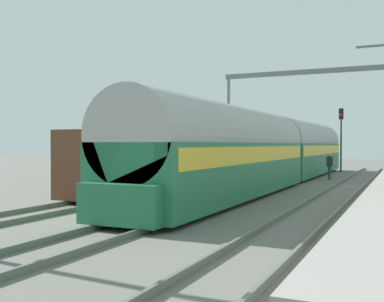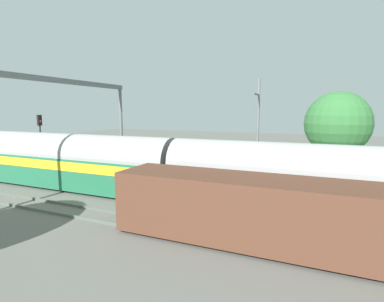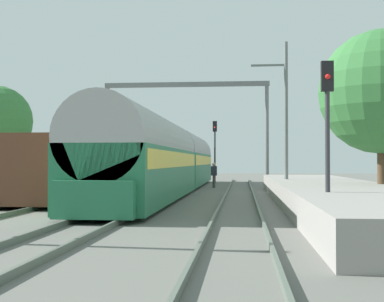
{
  "view_description": "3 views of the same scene",
  "coord_description": "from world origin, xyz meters",
  "px_view_note": "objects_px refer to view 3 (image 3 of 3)",
  "views": [
    {
      "loc": [
        6.87,
        -16.21,
        2.3
      ],
      "look_at": [
        0.0,
        -1.23,
        2.06
      ],
      "focal_mm": 43.83,
      "sensor_mm": 36.0,
      "label": 1
    },
    {
      "loc": [
        -16.25,
        2.28,
        5.64
      ],
      "look_at": [
        1.94,
        10.23,
        2.95
      ],
      "focal_mm": 28.03,
      "sensor_mm": 36.0,
      "label": 2
    },
    {
      "loc": [
        4.24,
        -20.52,
        1.81
      ],
      "look_at": [
        0.0,
        23.79,
        2.7
      ],
      "focal_mm": 49.06,
      "sensor_mm": 36.0,
      "label": 3
    }
  ],
  "objects_px": {
    "railway_signal_far": "(215,143)",
    "person_crossing": "(214,173)",
    "catenary_gantry": "(186,111)",
    "freight_car": "(70,168)",
    "railway_signal_near": "(327,119)",
    "passenger_train": "(171,159)"
  },
  "relations": [
    {
      "from": "passenger_train",
      "to": "freight_car",
      "type": "bearing_deg",
      "value": -123.31
    },
    {
      "from": "railway_signal_near",
      "to": "railway_signal_far",
      "type": "height_order",
      "value": "railway_signal_far"
    },
    {
      "from": "passenger_train",
      "to": "catenary_gantry",
      "type": "distance_m",
      "value": 9.29
    },
    {
      "from": "passenger_train",
      "to": "person_crossing",
      "type": "xyz_separation_m",
      "value": [
        2.32,
        4.64,
        -0.94
      ]
    },
    {
      "from": "railway_signal_near",
      "to": "railway_signal_far",
      "type": "distance_m",
      "value": 29.42
    },
    {
      "from": "passenger_train",
      "to": "freight_car",
      "type": "distance_m",
      "value": 7.5
    },
    {
      "from": "freight_car",
      "to": "railway_signal_near",
      "type": "bearing_deg",
      "value": -39.54
    },
    {
      "from": "passenger_train",
      "to": "railway_signal_near",
      "type": "height_order",
      "value": "railway_signal_near"
    },
    {
      "from": "person_crossing",
      "to": "catenary_gantry",
      "type": "bearing_deg",
      "value": 112.43
    },
    {
      "from": "passenger_train",
      "to": "railway_signal_near",
      "type": "distance_m",
      "value": 16.7
    },
    {
      "from": "railway_signal_near",
      "to": "railway_signal_far",
      "type": "bearing_deg",
      "value": 99.49
    },
    {
      "from": "railway_signal_near",
      "to": "catenary_gantry",
      "type": "distance_m",
      "value": 24.83
    },
    {
      "from": "freight_car",
      "to": "catenary_gantry",
      "type": "height_order",
      "value": "catenary_gantry"
    },
    {
      "from": "passenger_train",
      "to": "catenary_gantry",
      "type": "bearing_deg",
      "value": 90.0
    },
    {
      "from": "railway_signal_far",
      "to": "person_crossing",
      "type": "bearing_deg",
      "value": -87.47
    },
    {
      "from": "freight_car",
      "to": "railway_signal_far",
      "type": "height_order",
      "value": "railway_signal_far"
    },
    {
      "from": "railway_signal_near",
      "to": "passenger_train",
      "type": "bearing_deg",
      "value": 113.97
    },
    {
      "from": "railway_signal_far",
      "to": "catenary_gantry",
      "type": "height_order",
      "value": "catenary_gantry"
    },
    {
      "from": "person_crossing",
      "to": "railway_signal_near",
      "type": "xyz_separation_m",
      "value": [
        4.45,
        -19.87,
        2.05
      ]
    },
    {
      "from": "person_crossing",
      "to": "railway_signal_near",
      "type": "relative_size",
      "value": 0.36
    },
    {
      "from": "railway_signal_far",
      "to": "railway_signal_near",
      "type": "bearing_deg",
      "value": -80.51
    },
    {
      "from": "railway_signal_near",
      "to": "person_crossing",
      "type": "bearing_deg",
      "value": 102.61
    }
  ]
}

